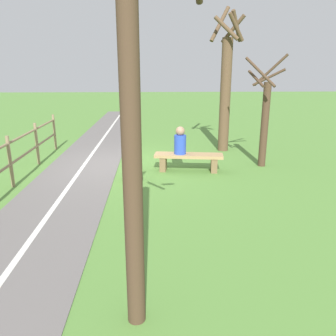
{
  "coord_description": "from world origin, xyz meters",
  "views": [
    {
      "loc": [
        -0.76,
        9.17,
        2.51
      ],
      "look_at": [
        -1.1,
        2.95,
        0.73
      ],
      "focal_mm": 35.15,
      "sensor_mm": 36.0,
      "label": 1
    }
  ],
  "objects": [
    {
      "name": "path_centre_line",
      "position": [
        1.14,
        4.0,
        0.02
      ],
      "size": [
        0.14,
        32.0,
        0.0
      ],
      "primitive_type": "cube",
      "rotation": [
        0.0,
        0.0,
        0.0
      ],
      "color": "silver",
      "rests_on": "paved_path"
    },
    {
      "name": "bench",
      "position": [
        -1.77,
        0.71,
        0.32
      ],
      "size": [
        1.86,
        0.73,
        0.46
      ],
      "rotation": [
        0.0,
        0.0,
        -0.14
      ],
      "color": "#A88456",
      "rests_on": "ground_plane"
    },
    {
      "name": "tree_far_right",
      "position": [
        -3.89,
        0.3,
        1.39
      ],
      "size": [
        1.25,
        1.25,
        3.05
      ],
      "color": "#473323",
      "rests_on": "ground_plane"
    },
    {
      "name": "bicycle",
      "position": [
        -0.43,
        1.03,
        0.38
      ],
      "size": [
        0.28,
        1.74,
        0.9
      ],
      "rotation": [
        0.0,
        0.0,
        1.71
      ],
      "color": "black",
      "rests_on": "ground_plane"
    },
    {
      "name": "tree_by_path",
      "position": [
        -3.24,
        -1.71,
        2.13
      ],
      "size": [
        1.15,
        1.12,
        4.6
      ],
      "color": "brown",
      "rests_on": "ground_plane"
    },
    {
      "name": "tree_mid_field",
      "position": [
        -0.61,
        6.24,
        1.84
      ],
      "size": [
        1.1,
        1.1,
        4.05
      ],
      "color": "#473323",
      "rests_on": "ground_plane"
    },
    {
      "name": "ground_plane",
      "position": [
        0.0,
        0.0,
        0.0
      ],
      "size": [
        80.0,
        80.0,
        0.0
      ],
      "primitive_type": "plane",
      "color": "#548438"
    },
    {
      "name": "person_seated",
      "position": [
        -1.55,
        0.67,
        0.79
      ],
      "size": [
        0.36,
        0.36,
        0.73
      ],
      "rotation": [
        0.0,
        0.0,
        -0.14
      ],
      "color": "#2847B7",
      "rests_on": "bench"
    },
    {
      "name": "paved_path",
      "position": [
        1.14,
        4.0,
        0.01
      ],
      "size": [
        2.01,
        36.0,
        0.02
      ],
      "primitive_type": "cube",
      "rotation": [
        0.0,
        0.0,
        0.0
      ],
      "color": "#66605E",
      "rests_on": "ground_plane"
    },
    {
      "name": "backpack",
      "position": [
        -0.24,
        1.46,
        0.19
      ],
      "size": [
        0.31,
        0.26,
        0.39
      ],
      "rotation": [
        0.0,
        0.0,
        2.98
      ],
      "color": "olive",
      "rests_on": "ground_plane"
    }
  ]
}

